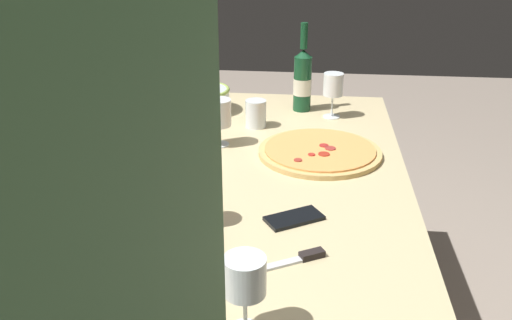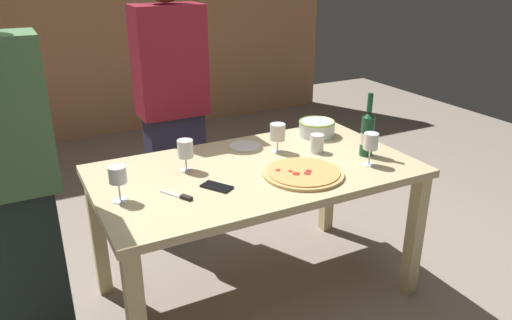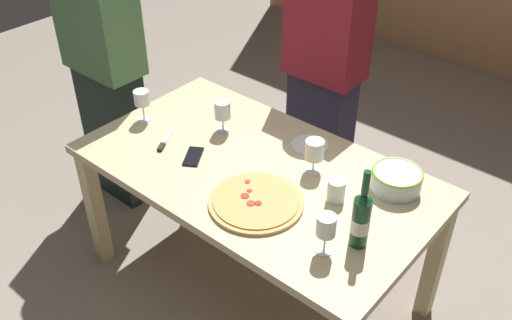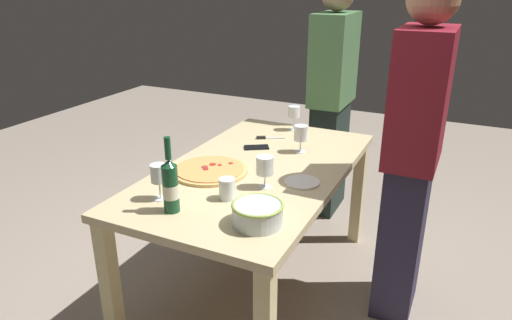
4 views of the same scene
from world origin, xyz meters
name	(u,v)px [view 2 (image 2 of 4)]	position (x,y,z in m)	size (l,w,h in m)	color
ground_plane	(256,291)	(0.00, 0.00, 0.00)	(8.00, 8.00, 0.00)	gray
dining_table	(256,184)	(0.00, 0.00, 0.66)	(1.60, 0.90, 0.75)	#CBB989
brick_wall_back	(108,4)	(0.00, 3.20, 1.32)	(4.91, 0.16, 2.63)	tan
pizza	(303,173)	(0.16, -0.19, 0.76)	(0.39, 0.39, 0.02)	tan
serving_bowl	(317,128)	(0.55, 0.27, 0.80)	(0.21, 0.21, 0.09)	silver
wine_bottle	(367,133)	(0.60, -0.12, 0.87)	(0.07, 0.07, 0.34)	#154627
wine_glass_near_pizza	(371,142)	(0.53, -0.23, 0.87)	(0.07, 0.07, 0.17)	white
wine_glass_by_bottle	(118,176)	(-0.69, -0.05, 0.87)	(0.08, 0.08, 0.16)	white
wine_glass_far_left	(278,132)	(0.21, 0.15, 0.86)	(0.08, 0.08, 0.16)	white
wine_glass_far_right	(185,150)	(-0.32, 0.13, 0.86)	(0.08, 0.08, 0.16)	white
cup_amber	(317,143)	(0.39, 0.04, 0.80)	(0.07, 0.07, 0.10)	white
side_plate	(245,146)	(0.08, 0.29, 0.76)	(0.17, 0.17, 0.01)	white
cell_phone	(217,187)	(-0.27, -0.13, 0.76)	(0.07, 0.14, 0.01)	black
pizza_knife	(180,196)	(-0.45, -0.14, 0.76)	(0.11, 0.17, 0.02)	silver
person_host	(0,188)	(-1.14, 0.06, 0.86)	(0.45, 0.24, 1.70)	#1F2C28
person_guest_left	(172,109)	(-0.17, 0.76, 0.89)	(0.40, 0.24, 1.73)	#28243B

